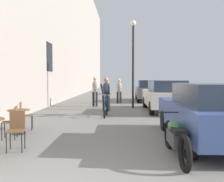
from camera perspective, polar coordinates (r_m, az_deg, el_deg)
name	(u,v)px	position (r m, az deg, el deg)	size (l,w,h in m)	color
building_facade_left	(54,0)	(17.95, -13.47, 19.95)	(0.54, 68.00, 13.90)	gray
cafe_chair_near_toward_wall	(16,128)	(6.02, -21.38, -7.93)	(0.44, 0.44, 0.89)	black
cafe_table_mid	(19,116)	(7.75, -20.89, -5.54)	(0.64, 0.64, 0.72)	black
cafe_chair_mid_toward_street	(12,120)	(7.18, -22.22, -6.25)	(0.46, 0.46, 0.89)	black
cafe_chair_mid_toward_wall	(24,114)	(8.32, -19.77, -5.00)	(0.46, 0.46, 0.89)	black
cyclist_on_bicycle	(106,98)	(10.78, -1.43, -1.54)	(0.52, 1.76, 1.74)	black
pedestrian_near	(107,93)	(12.81, -1.19, -0.46)	(0.36, 0.27, 1.60)	#26262D
pedestrian_mid	(95,90)	(14.59, -3.98, 0.29)	(0.36, 0.28, 1.76)	#26262D
pedestrian_far	(119,90)	(16.29, 1.66, 0.31)	(0.38, 0.29, 1.64)	#26262D
street_lamp	(133,53)	(13.90, 4.94, 8.89)	(0.32, 0.32, 4.90)	black
parked_car_nearest	(208,112)	(6.66, 21.47, -4.60)	(1.82, 4.26, 1.51)	#384C84
parked_car_second	(165,95)	(12.57, 12.19, -1.00)	(1.87, 4.39, 1.56)	beige
parked_car_third	(149,90)	(18.29, 8.50, 0.16)	(1.94, 4.41, 1.55)	#595960
parked_motorcycle	(176,138)	(5.29, 14.63, -10.54)	(0.62, 2.15, 0.92)	black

